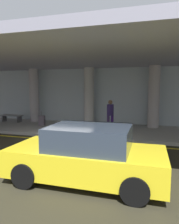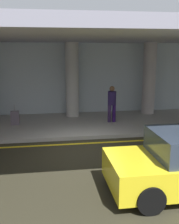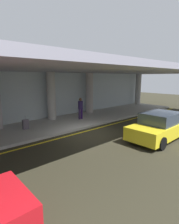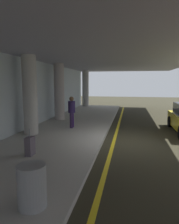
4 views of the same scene
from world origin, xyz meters
The scene contains 11 objects.
ground_plane centered at (0.00, 0.00, 0.00)m, with size 60.00×60.00×0.00m, color #2D2A1D.
sidewalk centered at (0.00, 3.10, 0.07)m, with size 26.00×4.20×0.15m, color #A5A39D.
lane_stripe_yellow centered at (0.00, 0.57, 0.00)m, with size 26.00×0.14×0.01m, color yellow.
support_column_left_mid centered at (0.00, 4.48, 1.97)m, with size 0.66×0.66×3.65m, color #AAA6A1.
support_column_center centered at (4.00, 4.48, 1.97)m, with size 0.66×0.66×3.65m, color #A79D9B.
support_column_right_mid centered at (12.00, 4.48, 1.97)m, with size 0.66×0.66×3.65m, color #A29F9E.
ceiling_overhang centered at (0.00, 2.60, 3.95)m, with size 28.00×13.20×0.30m, color #908FA2.
terminal_back_wall centered at (0.00, 5.35, 1.90)m, with size 26.00×0.30×3.80m, color #ADB9BE.
car_yellow_taxi centered at (2.23, -3.26, 0.71)m, with size 4.10×1.92×1.50m.
traveler_with_luggage centered at (1.68, 2.98, 1.11)m, with size 0.38×0.38×1.68m.
suitcase_upright_primary centered at (-2.71, 3.15, 0.46)m, with size 0.36×0.22×0.90m.
Camera 3 is at (-7.10, -7.76, 3.40)m, focal length 28.70 mm.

